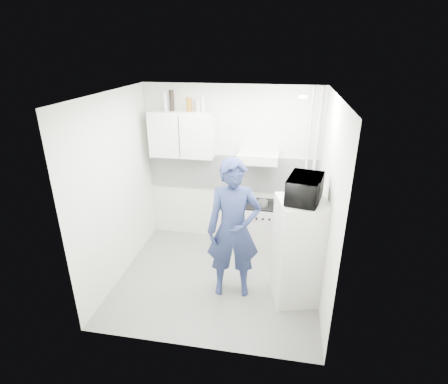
# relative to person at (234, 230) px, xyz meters

# --- Properties ---
(floor) EXTENTS (2.80, 2.80, 0.00)m
(floor) POSITION_rel_person_xyz_m (-0.26, 0.20, -0.95)
(floor) COLOR slate
(floor) RESTS_ON ground
(ceiling) EXTENTS (2.80, 2.80, 0.00)m
(ceiling) POSITION_rel_person_xyz_m (-0.26, 0.20, 1.65)
(ceiling) COLOR white
(ceiling) RESTS_ON wall_back
(wall_back) EXTENTS (2.80, 0.00, 2.80)m
(wall_back) POSITION_rel_person_xyz_m (-0.26, 1.45, 0.35)
(wall_back) COLOR silver
(wall_back) RESTS_ON floor
(wall_left) EXTENTS (0.00, 2.60, 2.60)m
(wall_left) POSITION_rel_person_xyz_m (-1.66, 0.20, 0.35)
(wall_left) COLOR silver
(wall_left) RESTS_ON floor
(wall_right) EXTENTS (0.00, 2.60, 2.60)m
(wall_right) POSITION_rel_person_xyz_m (1.14, 0.20, 0.35)
(wall_right) COLOR silver
(wall_right) RESTS_ON floor
(person) EXTENTS (0.76, 0.56, 1.90)m
(person) POSITION_rel_person_xyz_m (0.00, 0.00, 0.00)
(person) COLOR navy
(person) RESTS_ON floor
(stove) EXTENTS (0.48, 0.48, 0.76)m
(stove) POSITION_rel_person_xyz_m (0.27, 1.20, -0.57)
(stove) COLOR beige
(stove) RESTS_ON floor
(fridge) EXTENTS (0.71, 0.71, 1.41)m
(fridge) POSITION_rel_person_xyz_m (0.84, 0.04, -0.24)
(fridge) COLOR silver
(fridge) RESTS_ON floor
(stove_top) EXTENTS (0.46, 0.46, 0.03)m
(stove_top) POSITION_rel_person_xyz_m (0.27, 1.20, -0.17)
(stove_top) COLOR black
(stove_top) RESTS_ON stove
(saucepan) EXTENTS (0.16, 0.16, 0.09)m
(saucepan) POSITION_rel_person_xyz_m (0.29, 1.13, -0.11)
(saucepan) COLOR silver
(saucepan) RESTS_ON stove_top
(microwave) EXTENTS (0.62, 0.48, 0.31)m
(microwave) POSITION_rel_person_xyz_m (0.84, 0.04, 0.61)
(microwave) COLOR black
(microwave) RESTS_ON fridge
(bottle_b) EXTENTS (0.07, 0.07, 0.29)m
(bottle_b) POSITION_rel_person_xyz_m (-1.25, 1.28, 1.40)
(bottle_b) COLOR #B2B7BC
(bottle_b) RESTS_ON upper_cabinet
(bottle_c) EXTENTS (0.08, 0.08, 0.31)m
(bottle_c) POSITION_rel_person_xyz_m (-1.15, 1.28, 1.41)
(bottle_c) COLOR black
(bottle_c) RESTS_ON upper_cabinet
(canister_a) EXTENTS (0.08, 0.08, 0.21)m
(canister_a) POSITION_rel_person_xyz_m (-0.88, 1.28, 1.36)
(canister_a) COLOR brown
(canister_a) RESTS_ON upper_cabinet
(canister_b) EXTENTS (0.09, 0.09, 0.18)m
(canister_b) POSITION_rel_person_xyz_m (-0.75, 1.28, 1.34)
(canister_b) COLOR silver
(canister_b) RESTS_ON upper_cabinet
(bottle_e) EXTENTS (0.06, 0.06, 0.24)m
(bottle_e) POSITION_rel_person_xyz_m (-0.67, 1.28, 1.37)
(bottle_e) COLOR #B2B7BC
(bottle_e) RESTS_ON upper_cabinet
(upper_cabinet) EXTENTS (1.00, 0.35, 0.70)m
(upper_cabinet) POSITION_rel_person_xyz_m (-1.01, 1.28, 0.90)
(upper_cabinet) COLOR silver
(upper_cabinet) RESTS_ON wall_back
(range_hood) EXTENTS (0.60, 0.50, 0.14)m
(range_hood) POSITION_rel_person_xyz_m (0.19, 1.20, 0.62)
(range_hood) COLOR beige
(range_hood) RESTS_ON wall_back
(backsplash) EXTENTS (2.74, 0.03, 0.60)m
(backsplash) POSITION_rel_person_xyz_m (-0.26, 1.44, 0.25)
(backsplash) COLOR white
(backsplash) RESTS_ON wall_back
(pipe_a) EXTENTS (0.05, 0.05, 2.60)m
(pipe_a) POSITION_rel_person_xyz_m (1.04, 1.37, 0.35)
(pipe_a) COLOR beige
(pipe_a) RESTS_ON floor
(pipe_b) EXTENTS (0.04, 0.04, 2.60)m
(pipe_b) POSITION_rel_person_xyz_m (0.92, 1.37, 0.35)
(pipe_b) COLOR beige
(pipe_b) RESTS_ON floor
(ceiling_spot_fixture) EXTENTS (0.10, 0.10, 0.02)m
(ceiling_spot_fixture) POSITION_rel_person_xyz_m (0.74, 0.40, 1.62)
(ceiling_spot_fixture) COLOR white
(ceiling_spot_fixture) RESTS_ON ceiling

